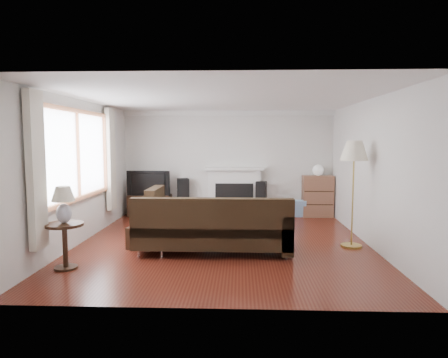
{
  "coord_description": "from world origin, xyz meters",
  "views": [
    {
      "loc": [
        0.29,
        -6.86,
        1.8
      ],
      "look_at": [
        0.0,
        0.3,
        1.1
      ],
      "focal_mm": 32.0,
      "sensor_mm": 36.0,
      "label": 1
    }
  ],
  "objects_px": {
    "bookshelf": "(318,196)",
    "coffee_table": "(233,223)",
    "sectional_sofa": "(213,225)",
    "side_table": "(65,246)",
    "tv_stand": "(150,205)",
    "floor_lamp": "(353,194)"
  },
  "relations": [
    {
      "from": "bookshelf",
      "to": "coffee_table",
      "type": "bearing_deg",
      "value": -137.88
    },
    {
      "from": "sectional_sofa",
      "to": "side_table",
      "type": "height_order",
      "value": "sectional_sofa"
    },
    {
      "from": "bookshelf",
      "to": "coffee_table",
      "type": "relative_size",
      "value": 0.94
    },
    {
      "from": "tv_stand",
      "to": "bookshelf",
      "type": "distance_m",
      "value": 3.99
    },
    {
      "from": "sectional_sofa",
      "to": "side_table",
      "type": "bearing_deg",
      "value": -154.83
    },
    {
      "from": "tv_stand",
      "to": "coffee_table",
      "type": "bearing_deg",
      "value": -40.46
    },
    {
      "from": "side_table",
      "to": "coffee_table",
      "type": "bearing_deg",
      "value": 44.38
    },
    {
      "from": "side_table",
      "to": "bookshelf",
      "type": "bearing_deg",
      "value": 43.37
    },
    {
      "from": "tv_stand",
      "to": "bookshelf",
      "type": "height_order",
      "value": "bookshelf"
    },
    {
      "from": "bookshelf",
      "to": "side_table",
      "type": "height_order",
      "value": "bookshelf"
    },
    {
      "from": "tv_stand",
      "to": "side_table",
      "type": "distance_m",
      "value": 4.01
    },
    {
      "from": "floor_lamp",
      "to": "side_table",
      "type": "distance_m",
      "value": 4.57
    },
    {
      "from": "sectional_sofa",
      "to": "bookshelf",
      "type": "bearing_deg",
      "value": 53.85
    },
    {
      "from": "tv_stand",
      "to": "bookshelf",
      "type": "relative_size",
      "value": 1.03
    },
    {
      "from": "tv_stand",
      "to": "side_table",
      "type": "height_order",
      "value": "side_table"
    },
    {
      "from": "floor_lamp",
      "to": "tv_stand",
      "type": "bearing_deg",
      "value": 146.75
    },
    {
      "from": "coffee_table",
      "to": "side_table",
      "type": "distance_m",
      "value": 3.24
    },
    {
      "from": "bookshelf",
      "to": "floor_lamp",
      "type": "height_order",
      "value": "floor_lamp"
    },
    {
      "from": "floor_lamp",
      "to": "sectional_sofa",
      "type": "bearing_deg",
      "value": -170.29
    },
    {
      "from": "coffee_table",
      "to": "floor_lamp",
      "type": "relative_size",
      "value": 0.58
    },
    {
      "from": "bookshelf",
      "to": "sectional_sofa",
      "type": "relative_size",
      "value": 0.36
    },
    {
      "from": "tv_stand",
      "to": "sectional_sofa",
      "type": "xyz_separation_m",
      "value": [
        1.73,
        -3.05,
        0.18
      ]
    }
  ]
}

